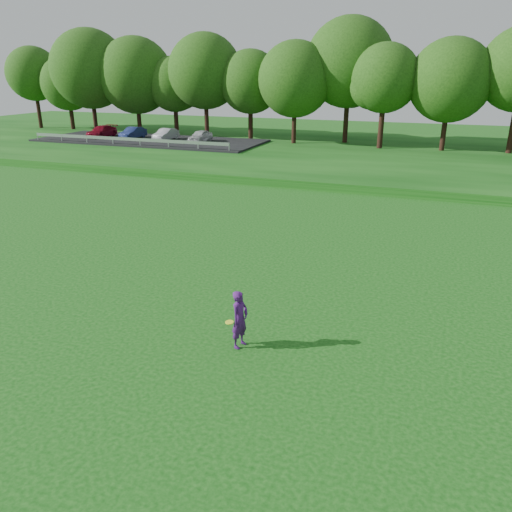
% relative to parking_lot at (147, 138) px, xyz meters
% --- Properties ---
extents(ground, '(140.00, 140.00, 0.00)m').
position_rel_parking_lot_xyz_m(ground, '(24.21, -32.78, -0.98)').
color(ground, '#0D440D').
rests_on(ground, ground).
extents(berm, '(130.00, 30.00, 0.60)m').
position_rel_parking_lot_xyz_m(berm, '(24.21, 1.22, -0.68)').
color(berm, '#0D440D').
rests_on(berm, ground).
extents(walking_path, '(130.00, 1.60, 0.04)m').
position_rel_parking_lot_xyz_m(walking_path, '(24.21, -12.78, -0.96)').
color(walking_path, gray).
rests_on(walking_path, ground).
extents(treeline, '(104.00, 7.00, 15.00)m').
position_rel_parking_lot_xyz_m(treeline, '(24.21, 5.22, 7.12)').
color(treeline, '#1A400E').
rests_on(treeline, berm).
extents(parking_lot, '(24.00, 9.00, 1.38)m').
position_rel_parking_lot_xyz_m(parking_lot, '(0.00, 0.00, 0.00)').
color(parking_lot, black).
rests_on(parking_lot, berm).
extents(woman, '(0.64, 0.71, 1.75)m').
position_rel_parking_lot_xyz_m(woman, '(24.65, -34.23, -0.11)').
color(woman, '#481665').
rests_on(woman, ground).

